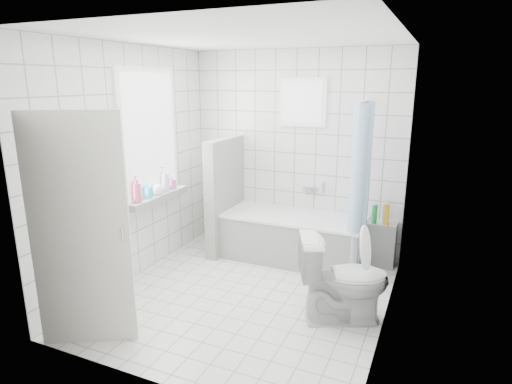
% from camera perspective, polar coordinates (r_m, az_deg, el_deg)
% --- Properties ---
extents(ground, '(3.00, 3.00, 0.00)m').
position_cam_1_polar(ground, '(4.68, -1.27, -13.62)').
color(ground, white).
rests_on(ground, ground).
extents(ceiling, '(3.00, 3.00, 0.00)m').
position_cam_1_polar(ceiling, '(4.14, -1.49, 19.99)').
color(ceiling, white).
rests_on(ceiling, ground).
extents(wall_back, '(2.80, 0.02, 2.60)m').
position_cam_1_polar(wall_back, '(5.59, 5.19, 5.18)').
color(wall_back, white).
rests_on(wall_back, ground).
extents(wall_front, '(2.80, 0.02, 2.60)m').
position_cam_1_polar(wall_front, '(2.98, -13.73, -3.70)').
color(wall_front, white).
rests_on(wall_front, ground).
extents(wall_left, '(0.02, 3.00, 2.60)m').
position_cam_1_polar(wall_left, '(4.97, -16.19, 3.45)').
color(wall_left, white).
rests_on(wall_left, ground).
extents(wall_right, '(0.02, 3.00, 2.60)m').
position_cam_1_polar(wall_right, '(3.85, 17.83, 0.19)').
color(wall_right, white).
rests_on(wall_right, ground).
extents(window_left, '(0.01, 0.90, 1.40)m').
position_cam_1_polar(window_left, '(5.12, -13.90, 7.34)').
color(window_left, white).
rests_on(window_left, wall_left).
extents(window_back, '(0.50, 0.01, 0.50)m').
position_cam_1_polar(window_back, '(5.45, 6.21, 11.79)').
color(window_back, white).
rests_on(window_back, wall_back).
extents(window_sill, '(0.18, 1.02, 0.08)m').
position_cam_1_polar(window_sill, '(5.24, -13.01, -0.72)').
color(window_sill, white).
rests_on(window_sill, wall_left).
extents(door, '(0.72, 0.42, 2.00)m').
position_cam_1_polar(door, '(3.80, -22.39, -5.14)').
color(door, silver).
rests_on(door, ground).
extents(bathtub, '(1.75, 0.77, 0.58)m').
position_cam_1_polar(bathtub, '(5.47, 5.00, -6.01)').
color(bathtub, white).
rests_on(bathtub, ground).
extents(partition_wall, '(0.15, 0.85, 1.50)m').
position_cam_1_polar(partition_wall, '(5.64, -4.16, -0.44)').
color(partition_wall, white).
rests_on(partition_wall, ground).
extents(tiled_ledge, '(0.40, 0.24, 0.55)m').
position_cam_1_polar(tiled_ledge, '(5.50, 16.04, -6.61)').
color(tiled_ledge, white).
rests_on(tiled_ledge, ground).
extents(toilet, '(0.94, 0.76, 0.84)m').
position_cam_1_polar(toilet, '(4.15, 11.61, -11.29)').
color(toilet, white).
rests_on(toilet, ground).
extents(curtain_rod, '(0.02, 0.80, 0.02)m').
position_cam_1_polar(curtain_rod, '(4.90, 14.63, 11.68)').
color(curtain_rod, silver).
rests_on(curtain_rod, wall_back).
extents(shower_curtain, '(0.14, 0.48, 1.78)m').
position_cam_1_polar(shower_curtain, '(4.89, 13.70, 1.06)').
color(shower_curtain, '#478CD0').
rests_on(shower_curtain, curtain_rod).
extents(tub_faucet, '(0.18, 0.06, 0.06)m').
position_cam_1_polar(tub_faucet, '(5.58, 7.22, 0.37)').
color(tub_faucet, silver).
rests_on(tub_faucet, wall_back).
extents(sill_bottles, '(0.18, 0.81, 0.31)m').
position_cam_1_polar(sill_bottles, '(5.14, -13.44, 0.91)').
color(sill_bottles, '#35C8F1').
rests_on(sill_bottles, window_sill).
extents(ledge_bottles, '(0.20, 0.14, 0.26)m').
position_cam_1_polar(ledge_bottles, '(5.32, 16.48, -2.85)').
color(ledge_bottles, blue).
rests_on(ledge_bottles, tiled_ledge).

